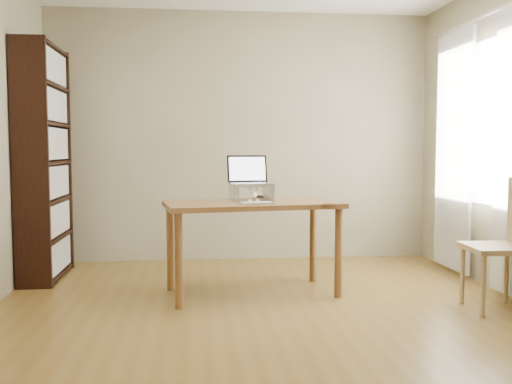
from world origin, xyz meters
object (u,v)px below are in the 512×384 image
desk (252,214)px  cat (252,193)px  laptop (250,177)px  keyboard (257,203)px  bookshelf (44,163)px  chair (506,239)px

desk → cat: size_ratio=3.12×
laptop → keyboard: laptop is taller
bookshelf → chair: (3.60, -1.43, -0.53)m
desk → keyboard: 0.25m
desk → chair: bearing=-28.5°
laptop → chair: 2.00m
cat → chair: size_ratio=0.49×
bookshelf → desk: 2.01m
bookshelf → laptop: (1.80, -0.64, -0.11)m
desk → laptop: bearing=81.3°
laptop → chair: size_ratio=0.38×
bookshelf → desk: bookshelf is taller
keyboard → desk: bearing=83.2°
desk → chair: 1.91m
cat → chair: (1.78, -0.76, -0.29)m
keyboard → cat: (0.00, 0.33, 0.05)m
bookshelf → desk: size_ratio=1.43×
chair → bookshelf: bearing=161.0°
laptop → desk: bearing=-98.7°
bookshelf → cat: bookshelf is taller
keyboard → chair: bearing=-23.5°
bookshelf → cat: size_ratio=4.47×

